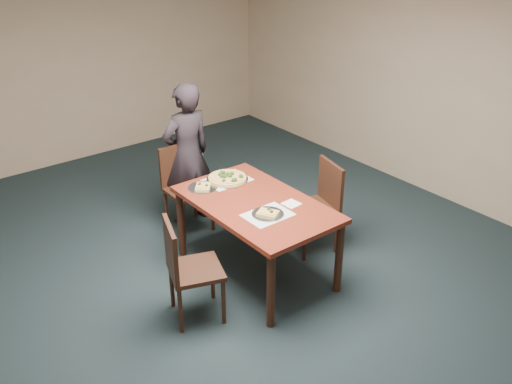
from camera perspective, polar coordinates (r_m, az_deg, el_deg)
ground at (r=5.14m, az=-0.03°, el=-10.80°), size 8.00×8.00×0.00m
room_shell at (r=4.30m, az=-0.04°, el=7.86°), size 8.00×8.00×8.00m
dining_table at (r=5.16m, az=0.00°, el=-1.90°), size 0.90×1.50×0.75m
chair_far at (r=6.05m, az=-7.22°, el=0.93°), size 0.43×0.43×0.91m
chair_left at (r=4.70m, az=-7.01°, el=-7.29°), size 0.54×0.54×0.91m
chair_right at (r=5.67m, az=6.42°, el=-0.90°), size 0.51×0.51×0.91m
diner at (r=6.08m, az=-6.92°, el=3.76°), size 0.57×0.38×1.55m
placemat_main at (r=5.53m, az=-2.88°, el=1.22°), size 0.42×0.32×0.00m
placemat_near at (r=4.91m, az=1.18°, el=-2.29°), size 0.40×0.30×0.00m
pizza_pan at (r=5.52m, az=-2.87°, el=1.43°), size 0.41×0.41×0.07m
slice_plate_near at (r=4.90m, az=1.19°, el=-2.16°), size 0.28×0.28×0.06m
slice_plate_far at (r=5.38m, az=-5.33°, el=0.51°), size 0.28×0.28×0.06m
napkin at (r=5.09m, az=3.55°, el=-1.19°), size 0.15×0.15×0.01m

